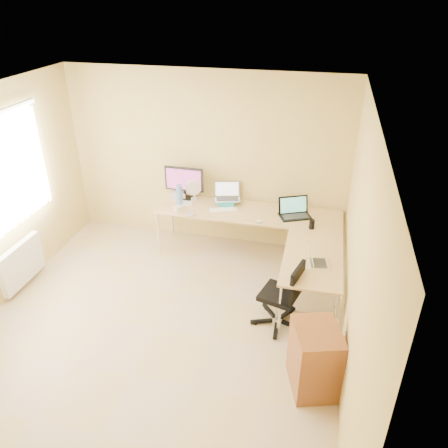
% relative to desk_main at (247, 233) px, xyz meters
% --- Properties ---
extents(floor, '(4.50, 4.50, 0.00)m').
position_rel_desk_main_xyz_m(floor, '(-0.72, -1.85, -0.36)').
color(floor, tan).
rests_on(floor, ground).
extents(ceiling, '(4.50, 4.50, 0.00)m').
position_rel_desk_main_xyz_m(ceiling, '(-0.72, -1.85, 2.24)').
color(ceiling, white).
rests_on(ceiling, ground).
extents(wall_back, '(4.50, 0.00, 4.50)m').
position_rel_desk_main_xyz_m(wall_back, '(-0.72, 0.40, 0.93)').
color(wall_back, '#CEBC66').
rests_on(wall_back, ground).
extents(wall_front, '(4.50, 0.00, 4.50)m').
position_rel_desk_main_xyz_m(wall_front, '(-0.72, -4.10, 0.93)').
color(wall_front, '#CEBC66').
rests_on(wall_front, ground).
extents(wall_right, '(0.00, 4.50, 4.50)m').
position_rel_desk_main_xyz_m(wall_right, '(1.38, -1.85, 0.93)').
color(wall_right, '#CEBC66').
rests_on(wall_right, ground).
extents(desk_main, '(2.65, 0.70, 0.73)m').
position_rel_desk_main_xyz_m(desk_main, '(0.00, 0.00, 0.00)').
color(desk_main, tan).
rests_on(desk_main, ground).
extents(desk_return, '(0.70, 1.30, 0.73)m').
position_rel_desk_main_xyz_m(desk_return, '(0.98, -1.00, 0.00)').
color(desk_return, tan).
rests_on(desk_return, ground).
extents(monitor, '(0.59, 0.19, 0.50)m').
position_rel_desk_main_xyz_m(monitor, '(-1.01, 0.20, 0.62)').
color(monitor, black).
rests_on(monitor, desk_main).
extents(book_stack, '(0.26, 0.34, 0.05)m').
position_rel_desk_main_xyz_m(book_stack, '(-0.35, 0.20, 0.39)').
color(book_stack, teal).
rests_on(book_stack, desk_main).
extents(laptop_center, '(0.45, 0.38, 0.25)m').
position_rel_desk_main_xyz_m(laptop_center, '(-0.35, 0.20, 0.54)').
color(laptop_center, '#AAAAB3').
rests_on(laptop_center, desk_main).
extents(laptop_black, '(0.52, 0.46, 0.27)m').
position_rel_desk_main_xyz_m(laptop_black, '(0.67, -0.01, 0.50)').
color(laptop_black, black).
rests_on(laptop_black, desk_main).
extents(keyboard, '(0.41, 0.24, 0.02)m').
position_rel_desk_main_xyz_m(keyboard, '(-0.35, -0.05, 0.37)').
color(keyboard, white).
rests_on(keyboard, desk_main).
extents(mouse, '(0.11, 0.08, 0.04)m').
position_rel_desk_main_xyz_m(mouse, '(0.21, -0.30, 0.38)').
color(mouse, silver).
rests_on(mouse, desk_main).
extents(mug, '(0.12, 0.12, 0.09)m').
position_rel_desk_main_xyz_m(mug, '(-0.98, -0.27, 0.41)').
color(mug, white).
rests_on(mug, desk_main).
extents(cd_stack, '(0.17, 0.17, 0.03)m').
position_rel_desk_main_xyz_m(cd_stack, '(-0.76, -0.30, 0.38)').
color(cd_stack, silver).
rests_on(cd_stack, desk_main).
extents(water_bottle, '(0.10, 0.10, 0.31)m').
position_rel_desk_main_xyz_m(water_bottle, '(-1.03, -0.00, 0.52)').
color(water_bottle, '#5C87D3').
rests_on(water_bottle, desk_main).
extents(papers, '(0.24, 0.32, 0.01)m').
position_rel_desk_main_xyz_m(papers, '(-0.96, 0.12, 0.37)').
color(papers, white).
rests_on(papers, desk_main).
extents(white_box, '(0.27, 0.23, 0.08)m').
position_rel_desk_main_xyz_m(white_box, '(-1.13, 0.20, 0.41)').
color(white_box, silver).
rests_on(white_box, desk_main).
extents(desk_fan, '(0.30, 0.30, 0.30)m').
position_rel_desk_main_xyz_m(desk_fan, '(-0.86, 0.20, 0.51)').
color(desk_fan, white).
rests_on(desk_fan, desk_main).
extents(black_cup, '(0.09, 0.09, 0.12)m').
position_rel_desk_main_xyz_m(black_cup, '(0.91, -0.30, 0.43)').
color(black_cup, black).
rests_on(black_cup, desk_main).
extents(laptop_return, '(0.34, 0.29, 0.20)m').
position_rel_desk_main_xyz_m(laptop_return, '(1.04, -1.13, 0.47)').
color(laptop_return, silver).
rests_on(laptop_return, desk_return).
extents(office_chair, '(0.65, 0.65, 0.88)m').
position_rel_desk_main_xyz_m(office_chair, '(0.64, -1.40, 0.14)').
color(office_chair, black).
rests_on(office_chair, ground).
extents(cabinet, '(0.56, 0.63, 0.73)m').
position_rel_desk_main_xyz_m(cabinet, '(1.10, -2.26, -0.01)').
color(cabinet, '#935B36').
rests_on(cabinet, ground).
extents(radiator, '(0.09, 0.80, 0.55)m').
position_rel_desk_main_xyz_m(radiator, '(-2.75, -1.45, -0.02)').
color(radiator, white).
rests_on(radiator, ground).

